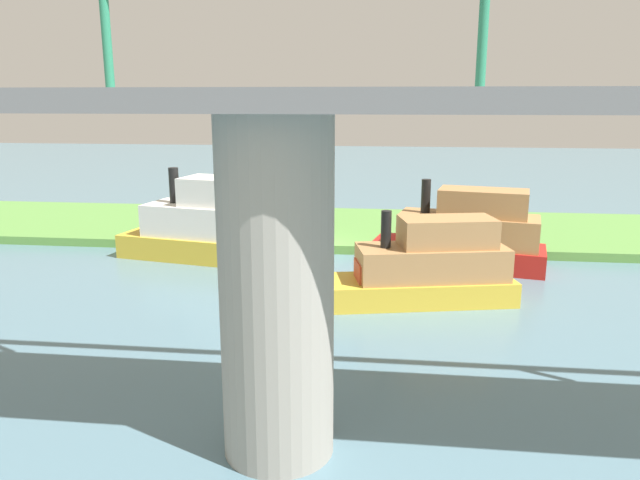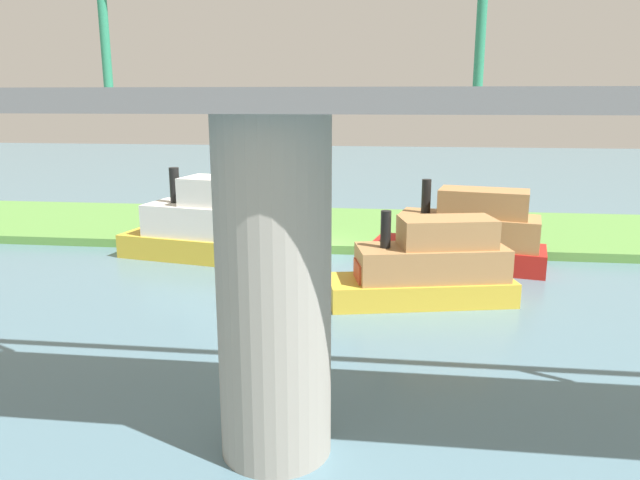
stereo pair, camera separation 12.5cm
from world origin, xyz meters
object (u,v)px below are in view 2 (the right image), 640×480
object	(u,v)px
pontoon_yellow	(213,226)
skiff_small	(464,235)
bridge_pylon	(274,291)
person_on_bank	(290,221)
motorboat_white	(427,268)
mooring_post	(176,230)

from	to	relation	value
pontoon_yellow	skiff_small	bearing A→B (deg)	-179.48
bridge_pylon	pontoon_yellow	size ratio (longest dim) A/B	0.82
pontoon_yellow	person_on_bank	bearing A→B (deg)	-123.92
skiff_small	motorboat_white	bearing A→B (deg)	69.95
skiff_small	person_on_bank	bearing A→B (deg)	-25.78
bridge_pylon	skiff_small	xyz separation A→B (m)	(-6.50, -17.93, -2.50)
person_on_bank	bridge_pylon	bearing A→B (deg)	99.03
person_on_bank	mooring_post	distance (m)	6.96
mooring_post	pontoon_yellow	distance (m)	3.93
person_on_bank	mooring_post	world-z (taller)	person_on_bank
person_on_bank	motorboat_white	world-z (taller)	motorboat_white
person_on_bank	skiff_small	world-z (taller)	skiff_small
bridge_pylon	mooring_post	world-z (taller)	bridge_pylon
bridge_pylon	motorboat_white	distance (m)	12.92
mooring_post	skiff_small	distance (m)	16.71
bridge_pylon	person_on_bank	size ratio (longest dim) A/B	6.00
pontoon_yellow	skiff_small	size ratio (longest dim) A/B	1.10
bridge_pylon	pontoon_yellow	bearing A→B (deg)	-68.55
bridge_pylon	pontoon_yellow	world-z (taller)	bridge_pylon
pontoon_yellow	skiff_small	world-z (taller)	pontoon_yellow
skiff_small	motorboat_white	size ratio (longest dim) A/B	1.11
mooring_post	skiff_small	bearing A→B (deg)	172.36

